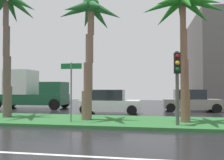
{
  "coord_description": "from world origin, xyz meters",
  "views": [
    {
      "loc": [
        5.59,
        -4.1,
        1.9
      ],
      "look_at": [
        3.04,
        11.19,
        2.39
      ],
      "focal_mm": 36.6,
      "sensor_mm": 36.0,
      "label": 1
    }
  ],
  "objects_px": {
    "palm_tree_centre_left": "(6,14)",
    "box_truck_lead": "(31,91)",
    "street_name_sign": "(71,84)",
    "palm_tree_centre": "(90,25)",
    "car_in_traffic_second": "(109,102)",
    "palm_tree_centre_right": "(184,14)",
    "car_in_traffic_third": "(191,101)",
    "traffic_signal_median_right": "(177,74)"
  },
  "relations": [
    {
      "from": "palm_tree_centre_left",
      "to": "box_truck_lead",
      "type": "bearing_deg",
      "value": 107.57
    },
    {
      "from": "street_name_sign",
      "to": "palm_tree_centre",
      "type": "bearing_deg",
      "value": 51.73
    },
    {
      "from": "palm_tree_centre_left",
      "to": "car_in_traffic_second",
      "type": "bearing_deg",
      "value": 36.13
    },
    {
      "from": "palm_tree_centre_right",
      "to": "street_name_sign",
      "type": "xyz_separation_m",
      "value": [
        -5.67,
        -0.94,
        -3.59
      ]
    },
    {
      "from": "car_in_traffic_third",
      "to": "palm_tree_centre_right",
      "type": "bearing_deg",
      "value": -101.95
    },
    {
      "from": "palm_tree_centre_left",
      "to": "palm_tree_centre",
      "type": "xyz_separation_m",
      "value": [
        5.26,
        -0.31,
        -0.97
      ]
    },
    {
      "from": "traffic_signal_median_right",
      "to": "car_in_traffic_third",
      "type": "distance_m",
      "value": 8.32
    },
    {
      "from": "palm_tree_centre",
      "to": "palm_tree_centre_right",
      "type": "bearing_deg",
      "value": 0.25
    },
    {
      "from": "traffic_signal_median_right",
      "to": "car_in_traffic_third",
      "type": "relative_size",
      "value": 0.8
    },
    {
      "from": "box_truck_lead",
      "to": "car_in_traffic_second",
      "type": "relative_size",
      "value": 1.49
    },
    {
      "from": "car_in_traffic_third",
      "to": "palm_tree_centre_left",
      "type": "bearing_deg",
      "value": -150.7
    },
    {
      "from": "palm_tree_centre",
      "to": "palm_tree_centre_right",
      "type": "height_order",
      "value": "palm_tree_centre_right"
    },
    {
      "from": "palm_tree_centre_left",
      "to": "traffic_signal_median_right",
      "type": "height_order",
      "value": "palm_tree_centre_left"
    },
    {
      "from": "street_name_sign",
      "to": "car_in_traffic_third",
      "type": "xyz_separation_m",
      "value": [
        7.11,
        7.77,
        -1.25
      ]
    },
    {
      "from": "car_in_traffic_second",
      "to": "box_truck_lead",
      "type": "bearing_deg",
      "value": 159.73
    },
    {
      "from": "palm_tree_centre",
      "to": "car_in_traffic_second",
      "type": "xyz_separation_m",
      "value": [
        0.3,
        4.37,
        -4.47
      ]
    },
    {
      "from": "palm_tree_centre",
      "to": "traffic_signal_median_right",
      "type": "xyz_separation_m",
      "value": [
        4.47,
        -1.07,
        -2.79
      ]
    },
    {
      "from": "palm_tree_centre_left",
      "to": "traffic_signal_median_right",
      "type": "distance_m",
      "value": 10.52
    },
    {
      "from": "palm_tree_centre_left",
      "to": "car_in_traffic_third",
      "type": "relative_size",
      "value": 1.8
    },
    {
      "from": "palm_tree_centre",
      "to": "palm_tree_centre_left",
      "type": "bearing_deg",
      "value": 176.58
    },
    {
      "from": "traffic_signal_median_right",
      "to": "box_truck_lead",
      "type": "height_order",
      "value": "traffic_signal_median_right"
    },
    {
      "from": "palm_tree_centre_left",
      "to": "street_name_sign",
      "type": "relative_size",
      "value": 2.59
    },
    {
      "from": "traffic_signal_median_right",
      "to": "car_in_traffic_second",
      "type": "bearing_deg",
      "value": 127.42
    },
    {
      "from": "palm_tree_centre_left",
      "to": "street_name_sign",
      "type": "xyz_separation_m",
      "value": [
        4.53,
        -1.23,
        -4.19
      ]
    },
    {
      "from": "palm_tree_centre",
      "to": "street_name_sign",
      "type": "bearing_deg",
      "value": -128.27
    },
    {
      "from": "car_in_traffic_second",
      "to": "street_name_sign",
      "type": "bearing_deg",
      "value": -101.0
    },
    {
      "from": "palm_tree_centre_right",
      "to": "traffic_signal_median_right",
      "type": "xyz_separation_m",
      "value": [
        -0.47,
        -1.09,
        -3.16
      ]
    },
    {
      "from": "traffic_signal_median_right",
      "to": "car_in_traffic_second",
      "type": "distance_m",
      "value": 7.06
    },
    {
      "from": "car_in_traffic_second",
      "to": "car_in_traffic_third",
      "type": "distance_m",
      "value": 6.57
    },
    {
      "from": "palm_tree_centre_left",
      "to": "traffic_signal_median_right",
      "type": "xyz_separation_m",
      "value": [
        9.73,
        -1.39,
        -3.76
      ]
    },
    {
      "from": "palm_tree_centre_right",
      "to": "car_in_traffic_second",
      "type": "bearing_deg",
      "value": 136.83
    },
    {
      "from": "palm_tree_centre_left",
      "to": "palm_tree_centre_right",
      "type": "distance_m",
      "value": 10.22
    },
    {
      "from": "box_truck_lead",
      "to": "car_in_traffic_second",
      "type": "distance_m",
      "value": 8.3
    },
    {
      "from": "car_in_traffic_third",
      "to": "traffic_signal_median_right",
      "type": "bearing_deg",
      "value": -103.61
    },
    {
      "from": "palm_tree_centre_left",
      "to": "palm_tree_centre_right",
      "type": "relative_size",
      "value": 1.13
    },
    {
      "from": "palm_tree_centre_left",
      "to": "palm_tree_centre_right",
      "type": "bearing_deg",
      "value": -1.64
    },
    {
      "from": "traffic_signal_median_right",
      "to": "car_in_traffic_third",
      "type": "height_order",
      "value": "traffic_signal_median_right"
    },
    {
      "from": "palm_tree_centre_left",
      "to": "box_truck_lead",
      "type": "xyz_separation_m",
      "value": [
        -2.19,
        6.92,
        -4.72
      ]
    },
    {
      "from": "street_name_sign",
      "to": "box_truck_lead",
      "type": "height_order",
      "value": "box_truck_lead"
    },
    {
      "from": "palm_tree_centre_right",
      "to": "car_in_traffic_third",
      "type": "relative_size",
      "value": 1.59
    },
    {
      "from": "street_name_sign",
      "to": "car_in_traffic_third",
      "type": "height_order",
      "value": "street_name_sign"
    },
    {
      "from": "box_truck_lead",
      "to": "traffic_signal_median_right",
      "type": "bearing_deg",
      "value": -34.88
    }
  ]
}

